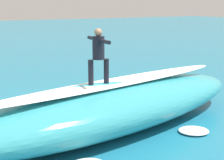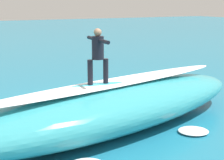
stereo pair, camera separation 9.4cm
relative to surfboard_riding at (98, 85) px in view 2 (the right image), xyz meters
name	(u,v)px [view 2 (the right image)]	position (x,y,z in m)	size (l,w,h in m)	color
ground_plane	(69,113)	(0.10, -2.01, -1.36)	(120.00, 120.00, 0.00)	teal
wave_crest	(114,107)	(-0.52, -0.10, -0.70)	(9.75, 2.62, 1.32)	teal
wave_foam_lip	(114,83)	(-0.52, -0.10, 0.00)	(8.29, 0.92, 0.08)	white
surfboard_riding	(98,85)	(0.00, 0.00, 0.00)	(2.08, 0.46, 0.09)	#33B2D1
surfer_riding	(98,52)	(0.00, 0.00, 0.89)	(0.58, 1.39, 1.46)	black
surfboard_paddling	(122,96)	(-2.29, -2.77, -1.32)	(2.46, 0.52, 0.09)	silver
surfer_paddling	(124,93)	(-2.32, -2.65, -1.14)	(0.63, 1.71, 0.31)	black
foam_patch_near	(193,131)	(-2.33, 1.18, -1.31)	(0.84, 0.71, 0.11)	white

